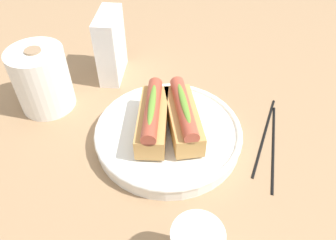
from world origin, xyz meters
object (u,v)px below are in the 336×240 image
at_px(serving_bowl, 168,133).
at_px(chopstick_near, 264,134).
at_px(hotdog_front, 183,116).
at_px(napkin_box, 111,46).
at_px(hotdog_back, 153,118).
at_px(paper_towel_roll, 42,79).
at_px(chopstick_far, 273,145).

bearing_deg(serving_bowl, chopstick_near, -83.86).
bearing_deg(hotdog_front, napkin_box, 38.14).
relative_size(hotdog_back, paper_towel_roll, 1.13).
bearing_deg(serving_bowl, chopstick_far, -92.89).
distance_m(paper_towel_roll, napkin_box, 0.17).
height_order(serving_bowl, hotdog_back, hotdog_back).
bearing_deg(hotdog_back, paper_towel_roll, 66.76).
bearing_deg(hotdog_front, paper_towel_roll, 71.90).
distance_m(hotdog_front, hotdog_back, 0.05).
distance_m(paper_towel_roll, chopstick_near, 0.45).
bearing_deg(chopstick_far, napkin_box, 68.61).
xyz_separation_m(hotdog_back, paper_towel_roll, (0.10, 0.23, 0.00)).
xyz_separation_m(hotdog_front, paper_towel_roll, (0.09, 0.28, 0.00)).
xyz_separation_m(hotdog_front, chopstick_near, (0.02, -0.16, -0.06)).
bearing_deg(hotdog_back, hotdog_front, -84.20).
relative_size(hotdog_front, chopstick_far, 0.71).
bearing_deg(hotdog_back, chopstick_near, -83.90).
distance_m(serving_bowl, chopstick_near, 0.19).
relative_size(hotdog_front, chopstick_near, 0.71).
height_order(serving_bowl, chopstick_near, serving_bowl).
height_order(hotdog_back, chopstick_near, hotdog_back).
height_order(hotdog_front, napkin_box, napkin_box).
height_order(serving_bowl, chopstick_far, serving_bowl).
distance_m(hotdog_back, chopstick_far, 0.23).
bearing_deg(chopstick_far, hotdog_front, 97.66).
bearing_deg(napkin_box, hotdog_back, -150.18).
distance_m(hotdog_front, chopstick_near, 0.17).
xyz_separation_m(serving_bowl, hotdog_back, (-0.00, 0.03, 0.04)).
xyz_separation_m(hotdog_back, napkin_box, (0.21, 0.11, 0.01)).
distance_m(serving_bowl, hotdog_front, 0.05).
xyz_separation_m(napkin_box, chopstick_far, (-0.22, -0.33, -0.07)).
relative_size(napkin_box, chopstick_near, 0.68).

